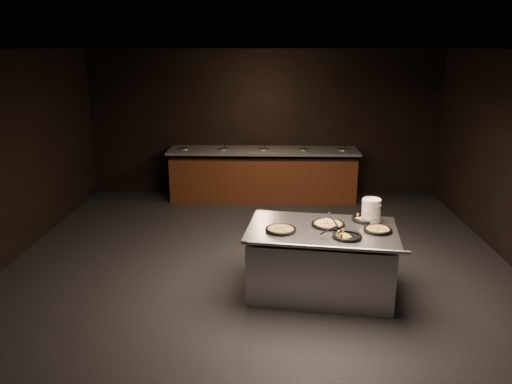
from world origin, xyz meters
TOP-DOWN VIEW (x-y plane):
  - room at (0.00, 0.00)m, footprint 7.02×8.02m
  - salad_bar at (0.00, 3.56)m, footprint 3.70×0.83m
  - serving_counter at (0.77, -0.39)m, footprint 1.90×1.36m
  - plate_stack at (1.39, -0.14)m, footprint 0.23×0.23m
  - pan_veggie_whole at (0.27, -0.49)m, footprint 0.37×0.37m
  - pan_cheese_whole at (0.85, -0.30)m, footprint 0.40×0.40m
  - pan_cheese_slices_a at (1.33, -0.09)m, footprint 0.34×0.34m
  - pan_cheese_slices_b at (1.02, -0.68)m, footprint 0.34×0.34m
  - pan_veggie_slices at (1.41, -0.47)m, footprint 0.34×0.34m
  - server_left at (0.87, -0.35)m, footprint 0.24×0.31m
  - server_right at (0.85, -0.70)m, footprint 0.30×0.09m

SIDE VIEW (x-z plane):
  - serving_counter at x=0.77m, z-range -0.02..0.83m
  - salad_bar at x=0.00m, z-range -0.15..1.03m
  - pan_cheese_slices_b at x=1.02m, z-range 0.84..0.88m
  - pan_cheese_slices_a at x=1.33m, z-range 0.84..0.88m
  - pan_veggie_slices at x=1.41m, z-range 0.84..0.88m
  - pan_veggie_whole at x=0.27m, z-range 0.84..0.88m
  - pan_cheese_whole at x=0.85m, z-range 0.84..0.88m
  - server_right at x=0.85m, z-range 0.84..0.99m
  - server_left at x=0.87m, z-range 0.84..1.01m
  - plate_stack at x=1.39m, z-range 0.84..1.13m
  - room at x=0.00m, z-range -0.01..2.91m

